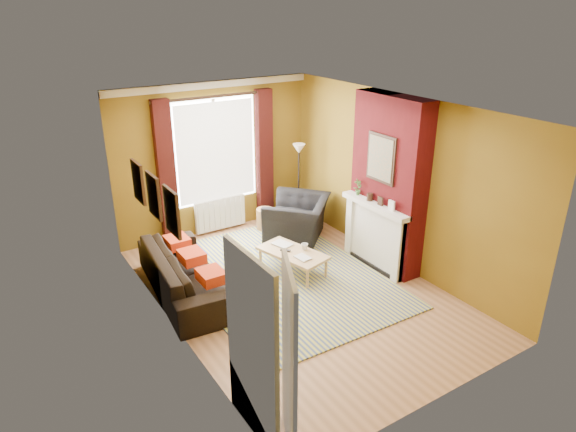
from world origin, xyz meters
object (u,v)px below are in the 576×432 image
object	(u,v)px
armchair	(297,219)
wicker_stool	(265,219)
sofa	(186,273)
coffee_table	(293,254)
floor_lamp	(299,162)

from	to	relation	value
armchair	wicker_stool	size ratio (longest dim) A/B	2.83
sofa	armchair	bearing A→B (deg)	-68.47
armchair	wicker_stool	distance (m)	0.75
armchair	coffee_table	world-z (taller)	armchair
sofa	floor_lamp	size ratio (longest dim) A/B	1.45
sofa	wicker_stool	distance (m)	2.57
wicker_stool	floor_lamp	distance (m)	1.27
armchair	floor_lamp	xyz separation A→B (m)	(0.39, 0.55, 0.89)
coffee_table	wicker_stool	distance (m)	1.79
sofa	floor_lamp	distance (m)	3.26
sofa	coffee_table	world-z (taller)	sofa
armchair	floor_lamp	size ratio (longest dim) A/B	0.74
coffee_table	floor_lamp	distance (m)	2.20
coffee_table	armchair	bearing A→B (deg)	38.29
wicker_stool	floor_lamp	size ratio (longest dim) A/B	0.26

